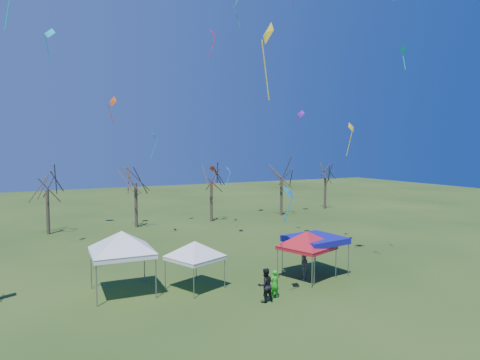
% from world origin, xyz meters
% --- Properties ---
extents(ground, '(140.00, 140.00, 0.00)m').
position_xyz_m(ground, '(0.00, 0.00, 0.00)').
color(ground, '#264315').
rests_on(ground, ground).
extents(tree_1, '(3.42, 3.42, 7.54)m').
position_xyz_m(tree_1, '(-10.77, 24.65, 5.79)').
color(tree_1, '#3D2D21').
rests_on(tree_1, ground).
extents(tree_2, '(3.71, 3.71, 8.18)m').
position_xyz_m(tree_2, '(-2.37, 24.38, 6.29)').
color(tree_2, '#3D2D21').
rests_on(tree_2, ground).
extents(tree_3, '(3.59, 3.59, 7.91)m').
position_xyz_m(tree_3, '(6.03, 24.04, 6.08)').
color(tree_3, '#3D2D21').
rests_on(tree_3, ground).
extents(tree_4, '(3.58, 3.58, 7.89)m').
position_xyz_m(tree_4, '(15.36, 24.00, 6.06)').
color(tree_4, '#3D2D21').
rests_on(tree_4, ground).
extents(tree_5, '(3.39, 3.39, 7.46)m').
position_xyz_m(tree_5, '(23.72, 26.07, 5.73)').
color(tree_5, '#3D2D21').
rests_on(tree_5, ground).
extents(tent_white_west, '(4.73, 4.73, 4.18)m').
position_xyz_m(tent_white_west, '(-8.00, 4.44, 3.37)').
color(tent_white_west, gray).
rests_on(tent_white_west, ground).
extents(tent_white_mid, '(3.48, 3.48, 3.30)m').
position_xyz_m(tent_white_mid, '(-4.03, 3.29, 2.66)').
color(tent_white_mid, gray).
rests_on(tent_white_mid, ground).
extents(tent_red, '(3.80, 3.80, 3.53)m').
position_xyz_m(tent_red, '(3.01, 1.88, 2.85)').
color(tent_red, gray).
rests_on(tent_red, ground).
extents(tent_blue, '(3.59, 3.59, 2.54)m').
position_xyz_m(tent_blue, '(3.94, 2.26, 2.34)').
color(tent_blue, gray).
rests_on(tent_blue, ground).
extents(person_dark, '(0.91, 0.71, 1.85)m').
position_xyz_m(person_dark, '(-1.44, -0.47, 0.93)').
color(person_dark, black).
rests_on(person_dark, ground).
extents(person_green, '(0.59, 0.40, 1.58)m').
position_xyz_m(person_green, '(-0.69, -0.20, 0.79)').
color(person_green, green).
rests_on(person_green, ground).
extents(person_grey, '(1.07, 0.92, 1.72)m').
position_xyz_m(person_grey, '(2.67, 1.66, 0.86)').
color(person_grey, slate).
rests_on(person_grey, ground).
extents(kite_12, '(0.93, 1.17, 3.25)m').
position_xyz_m(kite_12, '(17.26, 22.79, 12.29)').
color(kite_12, '#6C18A8').
rests_on(kite_12, ground).
extents(kite_2, '(1.34, 1.28, 2.91)m').
position_xyz_m(kite_2, '(-10.17, 23.44, 18.72)').
color(kite_2, '#0CBBC0').
rests_on(kite_2, ground).
extents(kite_13, '(0.95, 1.15, 2.76)m').
position_xyz_m(kite_13, '(-4.70, 23.40, 12.81)').
color(kite_13, '#F94D0D').
rests_on(kite_13, ground).
extents(kite_22, '(0.92, 0.96, 2.55)m').
position_xyz_m(kite_22, '(5.96, 23.46, 5.88)').
color(kite_22, red).
rests_on(kite_22, ground).
extents(kite_17, '(0.98, 0.71, 2.69)m').
position_xyz_m(kite_17, '(10.63, 6.52, 9.88)').
color(kite_17, yellow).
rests_on(kite_17, ground).
extents(kite_1, '(1.14, 1.11, 2.09)m').
position_xyz_m(kite_1, '(-0.29, -0.98, 5.97)').
color(kite_1, blue).
rests_on(kite_1, ground).
extents(kite_19, '(0.95, 1.03, 2.25)m').
position_xyz_m(kite_19, '(6.96, 21.52, 5.94)').
color(kite_19, '#0CC2B0').
rests_on(kite_19, ground).
extents(kite_5, '(0.52, 1.22, 3.92)m').
position_xyz_m(kite_5, '(-1.65, -0.92, 14.04)').
color(kite_5, yellow).
rests_on(kite_5, ground).
extents(kite_11, '(1.01, 1.44, 2.87)m').
position_xyz_m(kite_11, '(-2.20, 17.98, 9.41)').
color(kite_11, '#158BDF').
rests_on(kite_11, ground).
extents(kite_9, '(0.65, 0.33, 1.62)m').
position_xyz_m(kite_9, '(10.27, 1.20, 14.84)').
color(kite_9, '#0DCCA5').
rests_on(kite_9, ground).
extents(kite_24, '(1.15, 1.20, 2.52)m').
position_xyz_m(kite_24, '(0.93, 11.72, 17.30)').
color(kite_24, '#EE163D').
rests_on(kite_24, ground).
extents(kite_3, '(1.09, 1.49, 3.22)m').
position_xyz_m(kite_3, '(7.65, 20.79, 23.49)').
color(kite_3, green).
rests_on(kite_3, ground).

